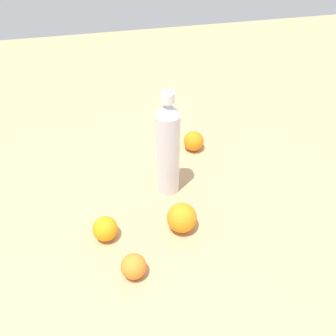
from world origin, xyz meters
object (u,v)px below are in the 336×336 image
object	(u,v)px
orange_2	(182,218)
orange_0	(194,141)
orange_3	(105,229)
orange_1	(134,266)
water_bottle	(168,148)

from	to	relation	value
orange_2	orange_0	bearing A→B (deg)	160.64
orange_0	orange_3	bearing A→B (deg)	-44.94
orange_1	water_bottle	bearing A→B (deg)	153.27
orange_1	orange_3	bearing A→B (deg)	-155.49
orange_0	orange_2	xyz separation A→B (m)	(0.32, -0.11, 0.01)
orange_1	orange_2	size ratio (longest dim) A/B	0.78
orange_1	orange_3	distance (m)	0.14
orange_0	orange_2	world-z (taller)	orange_2
water_bottle	orange_3	world-z (taller)	water_bottle
water_bottle	orange_2	distance (m)	0.19
orange_1	orange_3	xyz separation A→B (m)	(-0.12, -0.06, 0.00)
orange_2	orange_1	bearing A→B (deg)	-50.66
orange_1	orange_3	size ratio (longest dim) A/B	0.95
orange_0	orange_1	bearing A→B (deg)	-30.24
orange_0	orange_3	xyz separation A→B (m)	(0.31, -0.31, -0.00)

